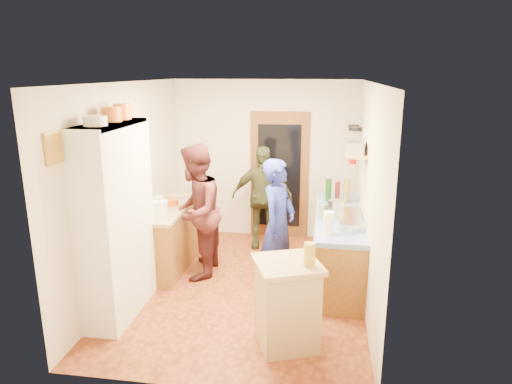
% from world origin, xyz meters
% --- Properties ---
extents(floor, '(3.00, 4.00, 0.02)m').
position_xyz_m(floor, '(0.00, 0.00, -0.01)').
color(floor, brown).
rests_on(floor, ground).
extents(ceiling, '(3.00, 4.00, 0.02)m').
position_xyz_m(ceiling, '(0.00, 0.00, 2.61)').
color(ceiling, silver).
rests_on(ceiling, ground).
extents(wall_back, '(3.00, 0.02, 2.60)m').
position_xyz_m(wall_back, '(0.00, 2.01, 1.30)').
color(wall_back, beige).
rests_on(wall_back, ground).
extents(wall_front, '(3.00, 0.02, 2.60)m').
position_xyz_m(wall_front, '(0.00, -2.01, 1.30)').
color(wall_front, beige).
rests_on(wall_front, ground).
extents(wall_left, '(0.02, 4.00, 2.60)m').
position_xyz_m(wall_left, '(-1.51, 0.00, 1.30)').
color(wall_left, beige).
rests_on(wall_left, ground).
extents(wall_right, '(0.02, 4.00, 2.60)m').
position_xyz_m(wall_right, '(1.51, 0.00, 1.30)').
color(wall_right, beige).
rests_on(wall_right, ground).
extents(door_frame, '(0.95, 0.06, 2.10)m').
position_xyz_m(door_frame, '(0.25, 1.97, 1.05)').
color(door_frame, brown).
rests_on(door_frame, ground).
extents(door_glass, '(0.70, 0.02, 1.70)m').
position_xyz_m(door_glass, '(0.25, 1.94, 1.05)').
color(door_glass, black).
rests_on(door_glass, door_frame).
extents(hutch_body, '(0.40, 1.20, 2.20)m').
position_xyz_m(hutch_body, '(-1.30, -0.80, 1.10)').
color(hutch_body, white).
rests_on(hutch_body, ground).
extents(hutch_top_shelf, '(0.40, 1.14, 0.04)m').
position_xyz_m(hutch_top_shelf, '(-1.30, -0.80, 2.18)').
color(hutch_top_shelf, white).
rests_on(hutch_top_shelf, hutch_body).
extents(plate_stack, '(0.24, 0.24, 0.10)m').
position_xyz_m(plate_stack, '(-1.30, -1.08, 2.25)').
color(plate_stack, white).
rests_on(plate_stack, hutch_top_shelf).
extents(orange_pot_a, '(0.20, 0.20, 0.16)m').
position_xyz_m(orange_pot_a, '(-1.30, -0.70, 2.28)').
color(orange_pot_a, orange).
rests_on(orange_pot_a, hutch_top_shelf).
extents(orange_pot_b, '(0.20, 0.20, 0.17)m').
position_xyz_m(orange_pot_b, '(-1.30, -0.45, 2.29)').
color(orange_pot_b, orange).
rests_on(orange_pot_b, hutch_top_shelf).
extents(left_counter_base, '(0.60, 1.40, 0.85)m').
position_xyz_m(left_counter_base, '(-1.20, 0.45, 0.42)').
color(left_counter_base, '#976326').
rests_on(left_counter_base, ground).
extents(left_counter_top, '(0.64, 1.44, 0.05)m').
position_xyz_m(left_counter_top, '(-1.20, 0.45, 0.88)').
color(left_counter_top, tan).
rests_on(left_counter_top, left_counter_base).
extents(toaster, '(0.29, 0.23, 0.19)m').
position_xyz_m(toaster, '(-1.15, 0.06, 1.00)').
color(toaster, white).
rests_on(toaster, left_counter_top).
extents(kettle, '(0.18, 0.18, 0.17)m').
position_xyz_m(kettle, '(-1.25, 0.37, 0.99)').
color(kettle, white).
rests_on(kettle, left_counter_top).
extents(orange_bowl, '(0.24, 0.24, 0.08)m').
position_xyz_m(orange_bowl, '(-1.12, 0.55, 0.94)').
color(orange_bowl, orange).
rests_on(orange_bowl, left_counter_top).
extents(chopping_board, '(0.31, 0.23, 0.02)m').
position_xyz_m(chopping_board, '(-1.18, 1.00, 0.91)').
color(chopping_board, tan).
rests_on(chopping_board, left_counter_top).
extents(right_counter_base, '(0.60, 2.20, 0.84)m').
position_xyz_m(right_counter_base, '(1.20, 0.50, 0.42)').
color(right_counter_base, '#976326').
rests_on(right_counter_base, ground).
extents(right_counter_top, '(0.62, 2.22, 0.06)m').
position_xyz_m(right_counter_top, '(1.20, 0.50, 0.87)').
color(right_counter_top, '#023AAB').
rests_on(right_counter_top, right_counter_base).
extents(hob, '(0.55, 0.58, 0.04)m').
position_xyz_m(hob, '(1.20, 0.44, 0.92)').
color(hob, silver).
rests_on(hob, right_counter_top).
extents(pot_on_hob, '(0.21, 0.21, 0.14)m').
position_xyz_m(pot_on_hob, '(1.15, 0.51, 1.01)').
color(pot_on_hob, silver).
rests_on(pot_on_hob, hob).
extents(bottle_a, '(0.09, 0.09, 0.33)m').
position_xyz_m(bottle_a, '(1.05, 1.09, 1.06)').
color(bottle_a, '#143F14').
rests_on(bottle_a, right_counter_top).
extents(bottle_b, '(0.07, 0.07, 0.28)m').
position_xyz_m(bottle_b, '(1.18, 1.14, 1.04)').
color(bottle_b, '#591419').
rests_on(bottle_b, right_counter_top).
extents(bottle_c, '(0.10, 0.10, 0.35)m').
position_xyz_m(bottle_c, '(1.31, 1.05, 1.07)').
color(bottle_c, olive).
rests_on(bottle_c, right_counter_top).
extents(paper_towel, '(0.14, 0.14, 0.27)m').
position_xyz_m(paper_towel, '(1.05, -0.31, 1.03)').
color(paper_towel, white).
rests_on(paper_towel, right_counter_top).
extents(mixing_bowl, '(0.31, 0.31, 0.10)m').
position_xyz_m(mixing_bowl, '(1.30, -0.13, 0.95)').
color(mixing_bowl, silver).
rests_on(mixing_bowl, right_counter_top).
extents(island_base, '(0.71, 0.71, 0.86)m').
position_xyz_m(island_base, '(0.65, -1.20, 0.43)').
color(island_base, tan).
rests_on(island_base, ground).
extents(island_top, '(0.80, 0.80, 0.05)m').
position_xyz_m(island_top, '(0.65, -1.20, 0.89)').
color(island_top, tan).
rests_on(island_top, island_base).
extents(cutting_board, '(0.43, 0.39, 0.02)m').
position_xyz_m(cutting_board, '(0.59, -1.17, 0.90)').
color(cutting_board, white).
rests_on(cutting_board, island_top).
extents(oil_jar, '(0.15, 0.15, 0.23)m').
position_xyz_m(oil_jar, '(0.86, -1.24, 1.02)').
color(oil_jar, '#AD9E2D').
rests_on(oil_jar, island_top).
extents(pan_rail, '(0.02, 0.65, 0.02)m').
position_xyz_m(pan_rail, '(1.46, 1.52, 2.05)').
color(pan_rail, silver).
rests_on(pan_rail, wall_right).
extents(pan_hang_a, '(0.18, 0.18, 0.05)m').
position_xyz_m(pan_hang_a, '(1.40, 1.35, 1.92)').
color(pan_hang_a, black).
rests_on(pan_hang_a, pan_rail).
extents(pan_hang_b, '(0.16, 0.16, 0.05)m').
position_xyz_m(pan_hang_b, '(1.40, 1.55, 1.90)').
color(pan_hang_b, black).
rests_on(pan_hang_b, pan_rail).
extents(pan_hang_c, '(0.17, 0.17, 0.05)m').
position_xyz_m(pan_hang_c, '(1.40, 1.75, 1.91)').
color(pan_hang_c, black).
rests_on(pan_hang_c, pan_rail).
extents(wall_shelf, '(0.26, 0.42, 0.03)m').
position_xyz_m(wall_shelf, '(1.37, 0.45, 1.70)').
color(wall_shelf, tan).
rests_on(wall_shelf, wall_right).
extents(radio, '(0.27, 0.34, 0.15)m').
position_xyz_m(radio, '(1.37, 0.45, 1.79)').
color(radio, silver).
rests_on(radio, wall_shelf).
extents(ext_bracket, '(0.06, 0.10, 0.04)m').
position_xyz_m(ext_bracket, '(1.47, 1.70, 1.45)').
color(ext_bracket, black).
rests_on(ext_bracket, wall_right).
extents(fire_extinguisher, '(0.11, 0.11, 0.32)m').
position_xyz_m(fire_extinguisher, '(1.41, 1.70, 1.50)').
color(fire_extinguisher, red).
rests_on(fire_extinguisher, wall_right).
extents(picture_frame, '(0.03, 0.25, 0.30)m').
position_xyz_m(picture_frame, '(-1.48, -1.55, 2.05)').
color(picture_frame, gold).
rests_on(picture_frame, wall_left).
extents(person_hob, '(0.58, 0.71, 1.68)m').
position_xyz_m(person_hob, '(0.44, 0.09, 0.84)').
color(person_hob, navy).
rests_on(person_hob, ground).
extents(person_left, '(0.71, 0.90, 1.82)m').
position_xyz_m(person_left, '(-0.67, 0.31, 0.91)').
color(person_left, '#471D1D').
rests_on(person_left, ground).
extents(person_back, '(0.99, 0.50, 1.62)m').
position_xyz_m(person_back, '(0.04, 1.47, 0.81)').
color(person_back, '#35381F').
rests_on(person_back, ground).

